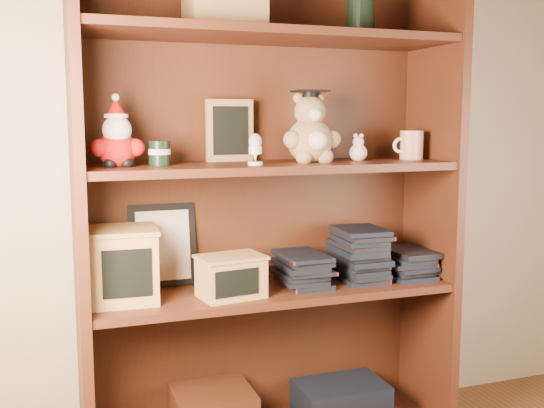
{
  "coord_description": "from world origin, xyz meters",
  "views": [
    {
      "loc": [
        -0.76,
        -0.57,
        1.09
      ],
      "look_at": [
        -0.1,
        1.3,
        0.82
      ],
      "focal_mm": 42.0,
      "sensor_mm": 36.0,
      "label": 1
    }
  ],
  "objects_px": {
    "bookcase": "(266,215)",
    "teacher_mug": "(411,145)",
    "grad_teddy_bear": "(311,134)",
    "treats_box": "(123,264)"
  },
  "relations": [
    {
      "from": "bookcase",
      "to": "grad_teddy_bear",
      "type": "height_order",
      "value": "bookcase"
    },
    {
      "from": "teacher_mug",
      "to": "grad_teddy_bear",
      "type": "bearing_deg",
      "value": -178.91
    },
    {
      "from": "grad_teddy_bear",
      "to": "teacher_mug",
      "type": "bearing_deg",
      "value": 1.09
    },
    {
      "from": "bookcase",
      "to": "teacher_mug",
      "type": "height_order",
      "value": "bookcase"
    },
    {
      "from": "bookcase",
      "to": "teacher_mug",
      "type": "distance_m",
      "value": 0.55
    },
    {
      "from": "grad_teddy_bear",
      "to": "bookcase",
      "type": "bearing_deg",
      "value": 156.08
    },
    {
      "from": "grad_teddy_bear",
      "to": "treats_box",
      "type": "height_order",
      "value": "grad_teddy_bear"
    },
    {
      "from": "bookcase",
      "to": "grad_teddy_bear",
      "type": "bearing_deg",
      "value": -23.92
    },
    {
      "from": "bookcase",
      "to": "grad_teddy_bear",
      "type": "relative_size",
      "value": 6.84
    },
    {
      "from": "bookcase",
      "to": "treats_box",
      "type": "bearing_deg",
      "value": -173.65
    }
  ]
}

